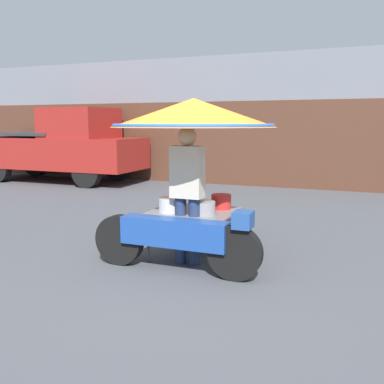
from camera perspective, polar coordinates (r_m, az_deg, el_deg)
The scene contains 5 objects.
ground_plane at distance 5.11m, azimuth -1.04°, elevation -10.42°, with size 36.00×36.00×0.00m, color #4C4F54.
shopfront_building at distance 12.57m, azimuth 13.37°, elevation 9.16°, with size 28.00×2.06×3.54m.
vendor_motorcycle_cart at distance 5.30m, azimuth 0.01°, elevation 7.93°, with size 2.07×2.05×2.02m.
vendor_person at distance 5.13m, azimuth -0.62°, elevation 0.52°, with size 0.38×0.22×1.67m.
pickup_truck at distance 13.14m, azimuth -17.00°, elevation 5.79°, with size 5.15×1.84×2.13m.
Camera 1 is at (1.87, -4.44, 1.72)m, focal length 40.00 mm.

